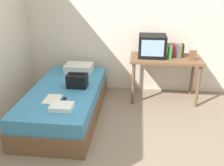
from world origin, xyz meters
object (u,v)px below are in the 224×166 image
at_px(water_bottle, 170,53).
at_px(pillow, 79,68).
at_px(bed, 66,102).
at_px(handbag, 77,81).
at_px(folded_towel, 62,107).
at_px(magazine, 53,99).
at_px(remote_dark, 63,100).
at_px(picture_frame, 193,55).
at_px(tv, 152,46).
at_px(book_row, 178,50).
at_px(desk, 165,63).

xyz_separation_m(water_bottle, pillow, (-1.53, 0.08, -0.35)).
distance_m(bed, handbag, 0.38).
distance_m(handbag, folded_towel, 0.69).
distance_m(magazine, remote_dark, 0.17).
bearing_deg(bed, magazine, -98.88).
bearing_deg(picture_frame, water_bottle, 173.94).
bearing_deg(remote_dark, folded_towel, -79.33).
relative_size(remote_dark, folded_towel, 0.56).
xyz_separation_m(tv, water_bottle, (0.29, -0.10, -0.08)).
relative_size(picture_frame, remote_dark, 1.05).
relative_size(bed, handbag, 6.67).
distance_m(tv, book_row, 0.45).
xyz_separation_m(bed, desk, (1.52, 0.73, 0.44)).
relative_size(pillow, magazine, 1.63).
height_order(bed, handbag, handbag).
bearing_deg(water_bottle, book_row, 43.00).
bearing_deg(handbag, book_row, 25.39).
xyz_separation_m(desk, pillow, (-1.48, 0.01, -0.14)).
distance_m(tv, folded_towel, 1.85).
height_order(water_bottle, folded_towel, water_bottle).
distance_m(picture_frame, handbag, 1.85).
relative_size(bed, tv, 4.55).
bearing_deg(pillow, tv, 0.82).
height_order(tv, handbag, tv).
bearing_deg(handbag, picture_frame, 17.67).
distance_m(picture_frame, pillow, 1.91).
distance_m(desk, tv, 0.37).
relative_size(desk, magazine, 4.00).
distance_m(water_bottle, magazine, 1.98).
height_order(desk, handbag, desk).
height_order(book_row, remote_dark, book_row).
xyz_separation_m(book_row, folded_towel, (-1.58, -1.42, -0.38)).
bearing_deg(pillow, bed, -93.33).
bearing_deg(book_row, magazine, -146.68).
distance_m(water_bottle, folded_towel, 1.96).
relative_size(book_row, picture_frame, 1.36).
relative_size(tv, book_row, 1.99).
height_order(tv, magazine, tv).
height_order(water_bottle, remote_dark, water_bottle).
bearing_deg(bed, folded_towel, -77.05).
relative_size(handbag, magazine, 1.03).
xyz_separation_m(picture_frame, pillow, (-1.88, 0.12, -0.32)).
xyz_separation_m(bed, tv, (1.29, 0.75, 0.72)).
distance_m(tv, water_bottle, 0.31).
bearing_deg(remote_dark, water_bottle, 35.98).
relative_size(bed, folded_towel, 7.14).
bearing_deg(folded_towel, pillow, 94.23).
xyz_separation_m(handbag, magazine, (-0.24, -0.44, -0.10)).
relative_size(book_row, handbag, 0.74).
height_order(desk, book_row, book_row).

